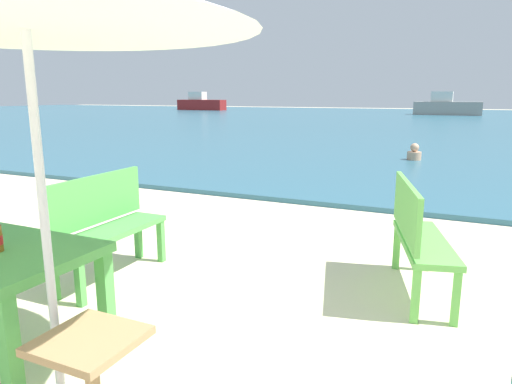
# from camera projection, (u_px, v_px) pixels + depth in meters

# --- Properties ---
(sea_water) EXTENTS (120.00, 50.00, 0.08)m
(sea_water) POSITION_uv_depth(u_px,v_px,m) (444.00, 121.00, 28.96)
(sea_water) COLOR #2D6075
(sea_water) RESTS_ON ground_plane
(side_table_wood) EXTENTS (0.44, 0.44, 0.54)m
(side_table_wood) POSITION_uv_depth(u_px,v_px,m) (92.00, 372.00, 2.20)
(side_table_wood) COLOR #9E7A51
(side_table_wood) RESTS_ON ground_plane
(bench_green_left) EXTENTS (0.39, 1.21, 0.95)m
(bench_green_left) POSITION_uv_depth(u_px,v_px,m) (105.00, 221.00, 4.14)
(bench_green_left) COLOR #4C9E47
(bench_green_left) RESTS_ON ground_plane
(bench_green_right) EXTENTS (0.66, 1.25, 0.95)m
(bench_green_right) POSITION_uv_depth(u_px,v_px,m) (416.00, 232.00, 3.82)
(bench_green_right) COLOR #60B24C
(bench_green_right) RESTS_ON ground_plane
(swimmer_person) EXTENTS (0.34, 0.34, 0.41)m
(swimmer_person) POSITION_uv_depth(u_px,v_px,m) (414.00, 153.00, 11.37)
(swimmer_person) COLOR tan
(swimmer_person) RESTS_ON sea_water
(boat_cargo_ship) EXTENTS (5.26, 1.43, 1.91)m
(boat_cargo_ship) POSITION_uv_depth(u_px,v_px,m) (201.00, 103.00, 49.02)
(boat_cargo_ship) COLOR maroon
(boat_cargo_ship) RESTS_ON sea_water
(boat_ferry) EXTENTS (5.10, 1.39, 1.86)m
(boat_ferry) POSITION_uv_depth(u_px,v_px,m) (447.00, 107.00, 36.92)
(boat_ferry) COLOR gray
(boat_ferry) RESTS_ON sea_water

